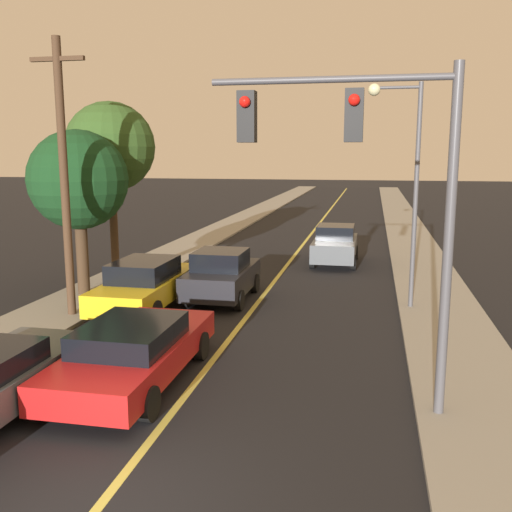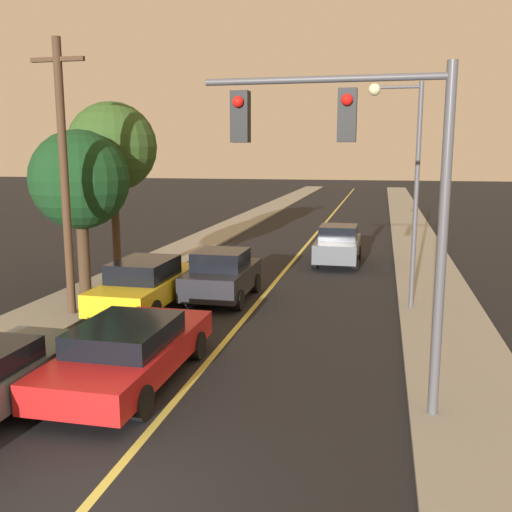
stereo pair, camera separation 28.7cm
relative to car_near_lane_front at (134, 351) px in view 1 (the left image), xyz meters
The scene contains 12 objects.
road_surface 31.73m from the car_near_lane_front, 87.75° to the left, with size 8.89×80.00×0.01m.
sidewalk_left 32.02m from the car_near_lane_front, 97.99° to the left, with size 2.50×80.00×0.12m.
sidewalk_right 32.46m from the car_near_lane_front, 77.65° to the left, with size 2.50×80.00×0.12m.
car_near_lane_front is the anchor object (origin of this frame).
car_near_lane_second 7.12m from the car_near_lane_front, 90.00° to the left, with size 1.94×3.89×1.68m.
car_outer_lane_second 5.79m from the car_near_lane_front, 109.73° to the left, with size 1.94×5.08×1.60m.
car_far_oncoming 14.58m from the car_near_lane_front, 77.14° to the left, with size 1.92×4.12×1.68m.
traffic_signal_mast 6.07m from the car_near_lane_front, ahead, with size 4.29×0.42×6.16m.
streetlamp_right 9.80m from the car_near_lane_front, 51.27° to the left, with size 1.58×0.36×6.71m.
utility_pole_left 6.65m from the car_near_lane_front, 132.04° to the left, with size 1.60×0.24×7.80m.
tree_left_near 8.68m from the car_near_lane_front, 125.35° to the left, with size 3.25×3.25×5.44m.
tree_left_far 10.77m from the car_near_lane_front, 117.35° to the left, with size 3.21×3.21×6.50m.
Camera 1 is at (3.52, -6.32, 4.78)m, focal length 40.00 mm.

